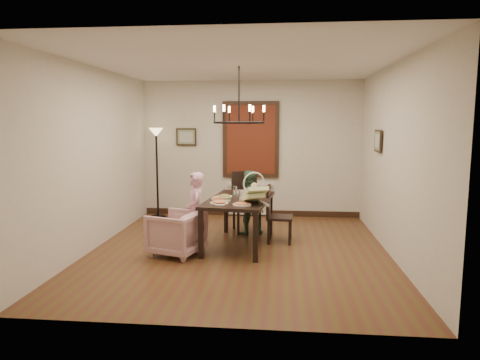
% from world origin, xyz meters
% --- Properties ---
extents(room_shell, '(4.51, 5.00, 2.81)m').
position_xyz_m(room_shell, '(0.00, 0.37, 1.40)').
color(room_shell, '#592D1E').
rests_on(room_shell, ground).
extents(dining_table, '(1.10, 1.72, 0.76)m').
position_xyz_m(dining_table, '(-0.03, 0.27, 0.68)').
color(dining_table, black).
rests_on(dining_table, room_shell).
extents(chair_far, '(0.60, 0.60, 1.08)m').
position_xyz_m(chair_far, '(0.02, 1.18, 0.54)').
color(chair_far, black).
rests_on(chair_far, room_shell).
extents(chair_right, '(0.44, 0.44, 0.94)m').
position_xyz_m(chair_right, '(0.62, 0.53, 0.47)').
color(chair_right, black).
rests_on(chair_right, room_shell).
extents(armchair, '(0.90, 0.88, 0.65)m').
position_xyz_m(armchair, '(-0.91, -0.28, 0.32)').
color(armchair, '#D9A5B1').
rests_on(armchair, room_shell).
extents(elderly_woman, '(0.33, 0.42, 1.00)m').
position_xyz_m(elderly_woman, '(-0.66, -0.06, 0.50)').
color(elderly_woman, '#DB9AB7').
rests_on(elderly_woman, room_shell).
extents(seated_man, '(0.54, 0.47, 0.93)m').
position_xyz_m(seated_man, '(0.06, 1.00, 0.47)').
color(seated_man, '#3A6245').
rests_on(seated_man, room_shell).
extents(baby_bouncer, '(0.53, 0.60, 0.32)m').
position_xyz_m(baby_bouncer, '(0.23, -0.15, 0.92)').
color(baby_bouncer, '#DEEFA5').
rests_on(baby_bouncer, dining_table).
extents(salad_bowl, '(0.28, 0.28, 0.07)m').
position_xyz_m(salad_bowl, '(-0.24, 0.13, 0.80)').
color(salad_bowl, white).
rests_on(salad_bowl, dining_table).
extents(pizza_platter, '(0.31, 0.31, 0.04)m').
position_xyz_m(pizza_platter, '(-0.29, 0.14, 0.78)').
color(pizza_platter, tan).
rests_on(pizza_platter, dining_table).
extents(drinking_glass, '(0.06, 0.06, 0.13)m').
position_xyz_m(drinking_glass, '(-0.05, 0.34, 0.83)').
color(drinking_glass, silver).
rests_on(drinking_glass, dining_table).
extents(window_blinds, '(1.00, 0.03, 1.40)m').
position_xyz_m(window_blinds, '(0.00, 2.46, 1.60)').
color(window_blinds, maroon).
rests_on(window_blinds, room_shell).
extents(radiator, '(0.92, 0.12, 0.62)m').
position_xyz_m(radiator, '(0.00, 2.48, 0.35)').
color(radiator, silver).
rests_on(radiator, room_shell).
extents(picture_back, '(0.42, 0.03, 0.36)m').
position_xyz_m(picture_back, '(-1.35, 2.47, 1.65)').
color(picture_back, black).
rests_on(picture_back, room_shell).
extents(picture_right, '(0.03, 0.42, 0.36)m').
position_xyz_m(picture_right, '(2.21, 0.90, 1.65)').
color(picture_right, black).
rests_on(picture_right, room_shell).
extents(floor_lamp, '(0.30, 0.30, 1.80)m').
position_xyz_m(floor_lamp, '(-1.90, 2.15, 0.90)').
color(floor_lamp, black).
rests_on(floor_lamp, room_shell).
extents(chandelier, '(0.80, 0.80, 0.04)m').
position_xyz_m(chandelier, '(-0.03, 0.27, 1.95)').
color(chandelier, black).
rests_on(chandelier, room_shell).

